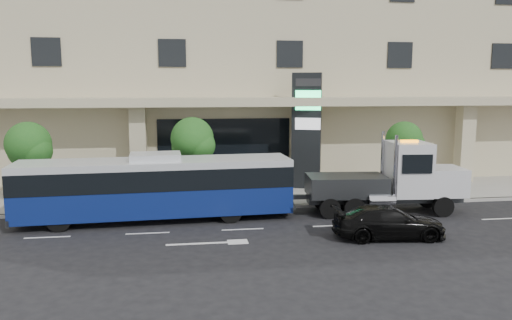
{
  "coord_description": "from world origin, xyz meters",
  "views": [
    {
      "loc": [
        -2.39,
        -22.08,
        6.08
      ],
      "look_at": [
        1.08,
        2.0,
        2.48
      ],
      "focal_mm": 35.0,
      "sensor_mm": 36.0,
      "label": 1
    }
  ],
  "objects": [
    {
      "name": "tree_mid",
      "position": [
        -1.97,
        3.59,
        3.26
      ],
      "size": [
        2.28,
        2.2,
        4.38
      ],
      "color": "#422B19",
      "rests_on": "sidewalk"
    },
    {
      "name": "ground",
      "position": [
        0.0,
        0.0,
        0.0
      ],
      "size": [
        120.0,
        120.0,
        0.0
      ],
      "primitive_type": "plane",
      "color": "black",
      "rests_on": "ground"
    },
    {
      "name": "sidewalk",
      "position": [
        0.0,
        5.0,
        0.07
      ],
      "size": [
        120.0,
        6.0,
        0.15
      ],
      "primitive_type": "cube",
      "color": "gray",
      "rests_on": "ground"
    },
    {
      "name": "tow_truck",
      "position": [
        7.49,
        0.35,
        1.6
      ],
      "size": [
        8.56,
        2.68,
        3.88
      ],
      "rotation": [
        0.0,
        0.0,
        -0.08
      ],
      "color": "#2D3033",
      "rests_on": "ground"
    },
    {
      "name": "city_bus",
      "position": [
        -3.71,
        0.56,
        1.58
      ],
      "size": [
        12.34,
        3.17,
        3.1
      ],
      "rotation": [
        0.0,
        0.0,
        0.05
      ],
      "color": "black",
      "rests_on": "ground"
    },
    {
      "name": "black_sedan",
      "position": [
        5.71,
        -3.5,
        0.65
      ],
      "size": [
        4.65,
        2.21,
        1.31
      ],
      "primitive_type": "imported",
      "rotation": [
        0.0,
        0.0,
        1.48
      ],
      "color": "black",
      "rests_on": "ground"
    },
    {
      "name": "tree_left",
      "position": [
        -9.97,
        3.59,
        3.11
      ],
      "size": [
        2.27,
        2.2,
        4.22
      ],
      "color": "#422B19",
      "rests_on": "sidewalk"
    },
    {
      "name": "signage_pylon",
      "position": [
        4.63,
        6.07,
        3.55
      ],
      "size": [
        1.77,
        1.15,
        6.7
      ],
      "rotation": [
        0.0,
        0.0,
        -0.36
      ],
      "color": "black",
      "rests_on": "sidewalk"
    },
    {
      "name": "convention_center",
      "position": [
        -0.0,
        15.42,
        9.97
      ],
      "size": [
        60.0,
        17.6,
        20.0
      ],
      "color": "#C0B590",
      "rests_on": "ground"
    },
    {
      "name": "tree_right",
      "position": [
        9.53,
        3.59,
        3.04
      ],
      "size": [
        2.1,
        2.0,
        4.04
      ],
      "color": "#422B19",
      "rests_on": "sidewalk"
    },
    {
      "name": "curb",
      "position": [
        0.0,
        2.0,
        0.07
      ],
      "size": [
        120.0,
        0.3,
        0.15
      ],
      "primitive_type": "cube",
      "color": "gray",
      "rests_on": "ground"
    }
  ]
}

